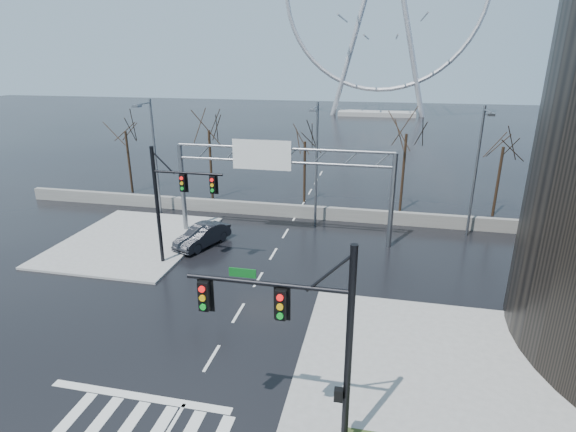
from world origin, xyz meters
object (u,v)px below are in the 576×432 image
(sign_gantry, at_px, (277,173))
(signal_mast_near, at_px, (307,330))
(signal_mast_far, at_px, (172,196))
(car, at_px, (202,236))

(sign_gantry, bearing_deg, signal_mast_near, -73.81)
(signal_mast_near, xyz_separation_m, signal_mast_far, (-11.01, 13.00, -0.04))
(signal_mast_far, bearing_deg, signal_mast_near, -49.74)
(signal_mast_far, bearing_deg, sign_gantry, 47.53)
(signal_mast_near, distance_m, sign_gantry, 19.79)
(signal_mast_far, xyz_separation_m, car, (0.38, 3.43, -4.05))
(signal_mast_near, height_order, sign_gantry, signal_mast_near)
(signal_mast_near, relative_size, sign_gantry, 0.49)
(signal_mast_near, bearing_deg, signal_mast_far, 130.26)
(sign_gantry, bearing_deg, car, -153.32)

